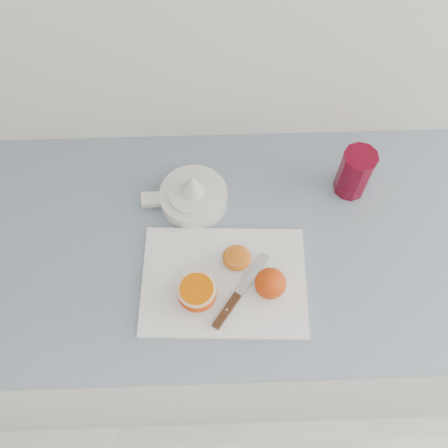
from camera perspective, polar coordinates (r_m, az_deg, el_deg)
name	(u,v)px	position (r m, az deg, el deg)	size (l,w,h in m)	color
counter	(251,302)	(1.56, 3.11, -8.86)	(2.36, 0.64, 0.89)	silver
cutting_board	(224,281)	(1.10, 0.00, -6.55)	(0.36, 0.26, 0.01)	white
whole_orange	(270,283)	(1.06, 5.32, -6.78)	(0.07, 0.07, 0.07)	red
half_orange	(197,293)	(1.06, -3.09, -7.87)	(0.08, 0.08, 0.05)	red
squeezed_shell	(237,258)	(1.10, 1.48, -3.88)	(0.06, 0.06, 0.03)	#D36315
paring_knife	(231,304)	(1.07, 0.85, -9.13)	(0.13, 0.17, 0.01)	#441F13
citrus_juicer	(193,195)	(1.17, -3.60, 3.31)	(0.20, 0.16, 0.11)	white
red_tumbler	(354,174)	(1.21, 14.67, 5.57)	(0.08, 0.08, 0.13)	#670217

